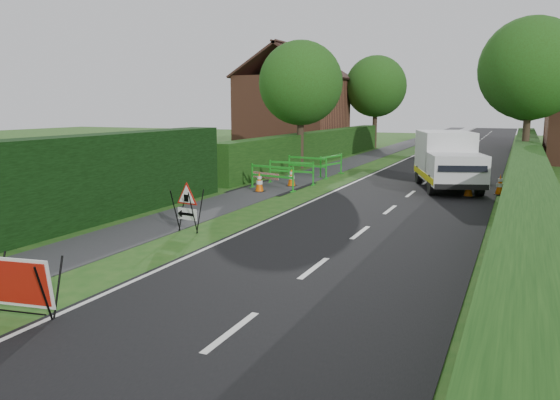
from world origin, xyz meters
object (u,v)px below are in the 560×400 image
(triangle_sign, at_px, (186,203))
(works_van, at_px, (447,159))
(red_rect_sign, at_px, (20,284))
(hatchback_car, at_px, (459,152))

(triangle_sign, height_order, works_van, works_van)
(red_rect_sign, height_order, triangle_sign, triangle_sign)
(works_van, height_order, hatchback_car, works_van)
(red_rect_sign, height_order, hatchback_car, hatchback_car)
(red_rect_sign, relative_size, triangle_sign, 1.07)
(red_rect_sign, bearing_deg, hatchback_car, 73.96)
(red_rect_sign, bearing_deg, triangle_sign, 89.48)
(triangle_sign, distance_m, works_van, 12.04)
(red_rect_sign, xyz_separation_m, works_van, (4.36, 16.84, 0.65))
(red_rect_sign, relative_size, works_van, 0.23)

